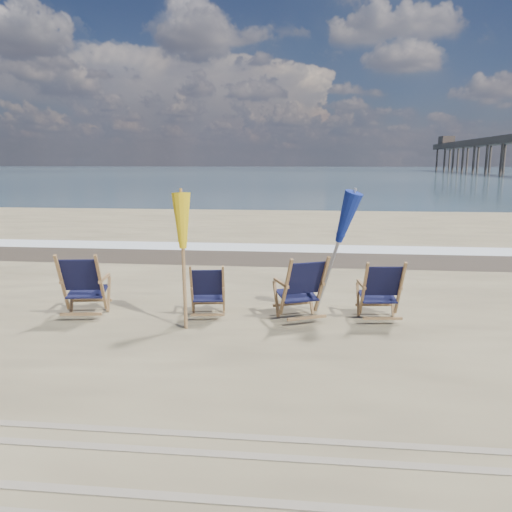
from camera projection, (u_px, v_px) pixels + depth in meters
The scene contains 10 objects.
ocean at pixel (306, 171), 131.91m from camera, with size 400.00×400.00×0.00m, color #3B5362.
surf_foam at pixel (277, 248), 14.98m from camera, with size 200.00×1.40×0.01m, color silver.
wet_sand_strip at pixel (274, 257), 13.51m from camera, with size 200.00×2.60×0.00m, color #42362A.
tire_tracks at pixel (192, 474), 4.13m from camera, with size 80.00×1.30×0.01m, color gray, non-canonical shape.
beach_chair_0 at pixel (101, 285), 8.15m from camera, with size 0.71×0.80×1.12m, color black, non-canonical shape.
beach_chair_1 at pixel (223, 291), 8.17m from camera, with size 0.59×0.67×0.93m, color black, non-canonical shape.
beach_chair_2 at pixel (322, 287), 8.04m from camera, with size 0.71×0.80×1.11m, color black, non-canonical shape.
beach_chair_3 at pixel (400, 291), 7.94m from camera, with size 0.66×0.74×1.03m, color black, non-canonical shape.
umbrella_yellow at pixel (183, 228), 7.58m from camera, with size 0.30×0.30×2.07m.
umbrella_blue at pixel (334, 219), 8.18m from camera, with size 0.30×0.30×2.15m.
Camera 1 is at (0.92, -6.45, 2.55)m, focal length 35.00 mm.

